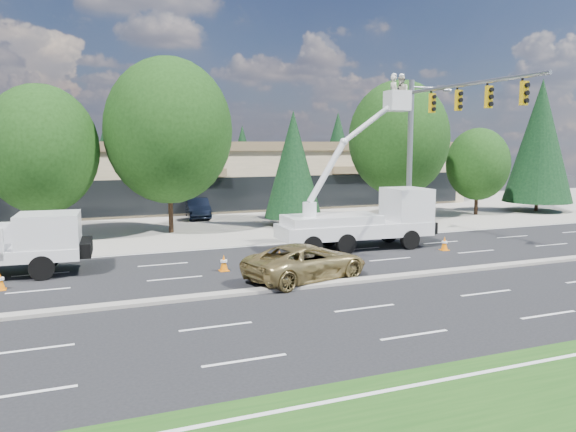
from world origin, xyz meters
name	(u,v)px	position (x,y,z in m)	size (l,w,h in m)	color
ground	(323,286)	(0.00, 0.00, 0.00)	(140.00, 140.00, 0.00)	black
concrete_apron	(201,220)	(0.00, 20.00, 0.01)	(140.00, 22.00, 0.01)	gray
road_median	(323,284)	(0.00, 0.00, 0.06)	(120.00, 0.55, 0.12)	gray
strip_mall	(174,173)	(0.00, 29.97, 2.83)	(50.40, 15.40, 5.50)	tan
tree_front_c	(41,149)	(-10.00, 15.00, 5.03)	(6.20, 6.20, 8.60)	#332114
tree_front_d	(169,131)	(-3.00, 15.00, 6.11)	(7.52, 7.52, 10.43)	#332114
tree_front_e	(293,164)	(5.00, 15.00, 4.01)	(3.79, 3.79, 7.47)	#332114
tree_front_f	(399,138)	(13.00, 15.00, 5.71)	(7.02, 7.02, 9.75)	#332114
tree_front_g	(478,164)	(20.00, 15.00, 3.82)	(4.70, 4.70, 6.53)	#332114
tree_front_h	(540,141)	(26.00, 15.00, 5.56)	(5.26, 5.26, 10.36)	#332114
tree_back_b	(112,144)	(-4.00, 42.00, 5.35)	(5.06, 5.06, 9.97)	#332114
tree_back_c	(242,156)	(10.00, 42.00, 3.96)	(3.74, 3.74, 7.38)	#332114
tree_back_d	(338,147)	(22.00, 42.00, 4.88)	(4.61, 4.61, 9.09)	#332114
signal_mast	(433,131)	(10.03, 7.04, 6.06)	(2.76, 10.16, 9.00)	gray
utility_pickup	(7,251)	(-11.19, 6.16, 1.04)	(6.76, 3.03, 2.52)	silver
bucket_truck	(368,212)	(5.49, 6.17, 1.87)	(8.06, 2.88, 8.88)	silver
traffic_cone_a	(0,281)	(-11.30, 3.86, 0.34)	(0.40, 0.40, 0.70)	orange
traffic_cone_b	(224,263)	(-2.82, 3.81, 0.34)	(0.40, 0.40, 0.70)	orange
traffic_cone_c	(279,258)	(-0.28, 3.85, 0.34)	(0.40, 0.40, 0.70)	orange
traffic_cone_d	(444,244)	(8.78, 4.13, 0.34)	(0.40, 0.40, 0.70)	orange
minivan	(306,262)	(-0.18, 1.12, 0.72)	(2.38, 5.17, 1.44)	#99844A
parked_car_east	(198,208)	(0.00, 21.00, 0.72)	(1.53, 4.39, 1.45)	black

